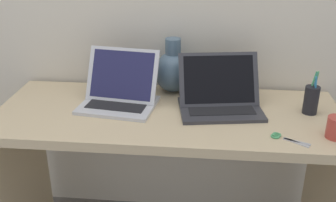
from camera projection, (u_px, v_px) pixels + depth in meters
The scene contains 6 objects.
desk at pixel (168, 144), 1.79m from camera, with size 1.48×0.59×0.74m.
laptop_left at pixel (120, 91), 1.78m from camera, with size 0.35×0.29×0.23m.
laptop_right at pixel (220, 95), 1.74m from camera, with size 0.38×0.30×0.22m.
green_vase at pixel (173, 70), 1.90m from camera, with size 0.17×0.17×0.26m.
pen_cup at pixel (311, 99), 1.69m from camera, with size 0.06×0.06×0.19m.
scissors at pixel (283, 138), 1.51m from camera, with size 0.14×0.10×0.01m.
Camera 1 is at (0.15, -1.55, 1.49)m, focal length 43.28 mm.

